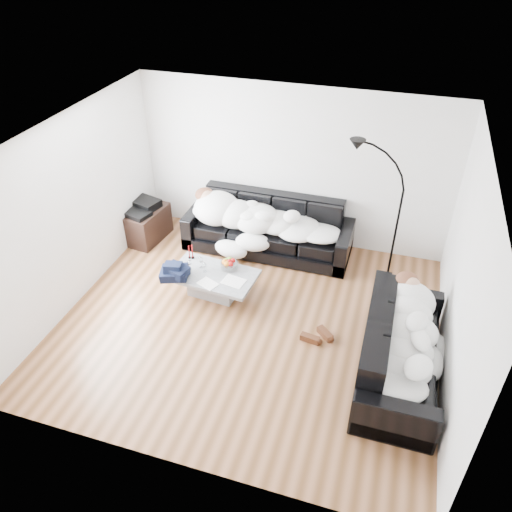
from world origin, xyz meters
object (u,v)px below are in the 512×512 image
(candle_right, at_px, (192,252))
(floor_lamp, at_px, (396,230))
(shoes, at_px, (317,336))
(coffee_table, at_px, (214,284))
(stereo, at_px, (143,206))
(fruit_bowl, at_px, (229,263))
(sofa_right, at_px, (402,348))
(sofa_back, at_px, (268,227))
(sleeper_back, at_px, (267,217))
(wine_glass_a, at_px, (201,263))
(sleeper_right, at_px, (405,335))
(candle_left, at_px, (189,252))
(wine_glass_c, at_px, (205,267))
(wine_glass_b, at_px, (190,265))
(av_cabinet, at_px, (146,224))

(candle_right, distance_m, floor_lamp, 2.95)
(candle_right, height_order, shoes, candle_right)
(coffee_table, distance_m, stereo, 2.00)
(fruit_bowl, relative_size, floor_lamp, 0.13)
(sofa_right, bearing_deg, coffee_table, 74.15)
(sofa_back, relative_size, sleeper_back, 1.18)
(sleeper_back, height_order, wine_glass_a, sleeper_back)
(sofa_back, xyz_separation_m, wine_glass_a, (-0.65, -1.25, 0.01))
(sofa_right, relative_size, sleeper_right, 1.17)
(wine_glass_a, bearing_deg, sleeper_back, 61.63)
(coffee_table, relative_size, candle_left, 5.75)
(floor_lamp, bearing_deg, wine_glass_a, -160.09)
(candle_left, xyz_separation_m, shoes, (2.11, -0.73, -0.42))
(candle_right, xyz_separation_m, floor_lamp, (2.83, 0.68, 0.51))
(coffee_table, height_order, wine_glass_c, wine_glass_c)
(sleeper_back, bearing_deg, stereo, -173.53)
(wine_glass_b, relative_size, shoes, 0.35)
(stereo, distance_m, floor_lamp, 4.05)
(sofa_back, distance_m, sofa_right, 3.09)
(fruit_bowl, bearing_deg, wine_glass_c, -148.51)
(sleeper_right, xyz_separation_m, floor_lamp, (-0.29, 1.71, 0.34))
(sofa_right, relative_size, fruit_bowl, 8.42)
(sleeper_back, bearing_deg, candle_right, -130.11)
(sleeper_right, relative_size, wine_glass_b, 12.00)
(wine_glass_b, height_order, floor_lamp, floor_lamp)
(wine_glass_a, bearing_deg, stereo, 145.87)
(candle_left, height_order, av_cabinet, candle_left)
(av_cabinet, height_order, floor_lamp, floor_lamp)
(floor_lamp, bearing_deg, coffee_table, -156.67)
(sleeper_back, xyz_separation_m, floor_lamp, (1.97, -0.34, 0.34))
(wine_glass_a, xyz_separation_m, wine_glass_b, (-0.14, -0.08, -0.01))
(candle_right, height_order, stereo, stereo)
(sofa_back, bearing_deg, candle_left, -129.89)
(sleeper_right, bearing_deg, wine_glass_a, 73.62)
(coffee_table, relative_size, shoes, 2.84)
(wine_glass_b, xyz_separation_m, shoes, (2.00, -0.49, -0.38))
(sleeper_back, height_order, av_cabinet, sleeper_back)
(fruit_bowl, distance_m, stereo, 2.01)
(fruit_bowl, xyz_separation_m, wine_glass_a, (-0.39, -0.11, 0.01))
(sleeper_right, distance_m, wine_glass_b, 3.15)
(sofa_right, distance_m, fruit_bowl, 2.69)
(candle_left, bearing_deg, wine_glass_a, -32.53)
(candle_left, distance_m, av_cabinet, 1.42)
(sofa_back, bearing_deg, candle_right, -128.76)
(sofa_back, xyz_separation_m, coffee_table, (-0.43, -1.34, -0.26))
(sofa_right, bearing_deg, sofa_back, 47.04)
(sleeper_right, bearing_deg, sofa_right, 0.00)
(coffee_table, distance_m, fruit_bowl, 0.37)
(candle_left, height_order, candle_right, candle_right)
(stereo, relative_size, floor_lamp, 0.22)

